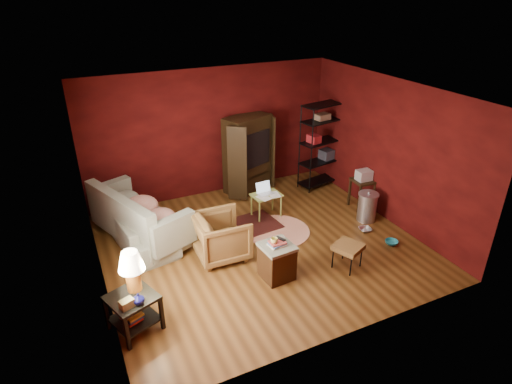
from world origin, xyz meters
TOP-DOWN VIEW (x-y plane):
  - room at (-0.04, -0.01)m, footprint 5.54×5.04m
  - sofa at (-1.98, 1.15)m, footprint 0.92×2.15m
  - armchair at (-0.76, -0.02)m, footprint 0.83×0.89m
  - pet_bowl_steel at (2.05, -0.43)m, footprint 0.25×0.11m
  - pet_bowl_turquoise at (2.19, -1.01)m, footprint 0.25×0.12m
  - vase at (-2.43, -1.33)m, footprint 0.19×0.19m
  - mug at (-0.24, -0.97)m, footprint 0.13×0.11m
  - side_table at (-2.46, -1.08)m, footprint 0.76×0.76m
  - sofa_cushions at (-1.97, 1.14)m, footprint 1.61×2.39m
  - hamper at (-0.18, -0.96)m, footprint 0.54×0.54m
  - footstool at (1.02, -1.23)m, footprint 0.57×0.57m
  - rug_round at (0.51, 0.29)m, footprint 1.62×1.62m
  - rug_oriental at (0.03, 0.70)m, footprint 1.34×0.96m
  - laptop_desk at (0.57, 0.93)m, footprint 0.61×0.50m
  - tv_armoire at (0.76, 2.21)m, footprint 1.29×1.01m
  - wire_shelving at (2.37, 1.75)m, footprint 1.02×0.59m
  - small_stand at (2.58, 0.41)m, footprint 0.45×0.45m
  - trash_can at (2.34, -0.08)m, footprint 0.42×0.42m

SIDE VIEW (x-z plane):
  - rug_round at x=0.51m, z-range 0.00..0.01m
  - rug_oriental at x=0.03m, z-range 0.01..0.02m
  - pet_bowl_turquoise at x=2.19m, z-range 0.00..0.24m
  - pet_bowl_steel at x=2.05m, z-range 0.00..0.24m
  - trash_can at x=2.34m, z-range -0.02..0.62m
  - hamper at x=-0.18m, z-range -0.03..0.67m
  - footstool at x=1.02m, z-range 0.16..0.60m
  - sofa at x=-1.98m, z-range 0.00..0.81m
  - armchair at x=-0.76m, z-range 0.00..0.88m
  - laptop_desk at x=0.57m, z-range 0.09..0.81m
  - sofa_cushions at x=-1.97m, z-range -0.01..0.92m
  - small_stand at x=2.58m, z-range 0.21..1.07m
  - vase at x=-2.43m, z-range 0.56..0.72m
  - side_table at x=-2.46m, z-range 0.12..1.29m
  - mug at x=-0.24m, z-range 0.68..0.80m
  - tv_armoire at x=0.76m, z-range 0.04..1.79m
  - wire_shelving at x=2.37m, z-range 0.10..2.06m
  - room at x=-0.04m, z-range -0.02..2.82m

